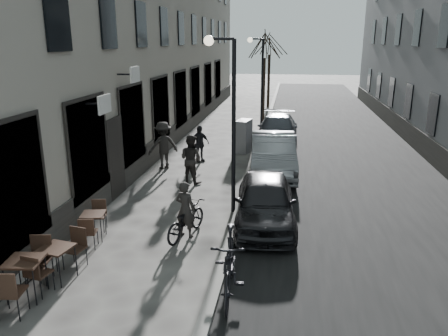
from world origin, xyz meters
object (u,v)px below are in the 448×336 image
(bicycle, at_px, (186,220))
(moped, at_px, (229,265))
(car_mid, at_px, (273,154))
(sign_board, at_px, (18,266))
(pedestrian_near, at_px, (191,159))
(pedestrian_far, at_px, (199,144))
(tree_near, at_px, (265,45))
(streetlamp_near, at_px, (228,107))
(car_far, at_px, (277,130))
(utility_cabinet, at_px, (244,136))
(pedestrian_mid, at_px, (163,145))
(tree_far, at_px, (270,44))
(bistro_set_a, at_px, (26,274))
(car_near, at_px, (265,201))
(streetlamp_far, at_px, (259,74))
(bistro_set_c, at_px, (94,223))
(bistro_set_b, at_px, (57,260))

(bicycle, relative_size, moped, 0.78)
(car_mid, bearing_deg, sign_board, -123.95)
(pedestrian_near, relative_size, pedestrian_far, 1.14)
(tree_near, bearing_deg, sign_board, -101.15)
(streetlamp_near, bearing_deg, car_far, 82.76)
(utility_cabinet, height_order, pedestrian_mid, pedestrian_mid)
(sign_board, bearing_deg, moped, 4.63)
(tree_far, bearing_deg, car_mid, -86.29)
(bistro_set_a, height_order, car_far, car_far)
(sign_board, distance_m, pedestrian_near, 7.49)
(tree_far, xyz_separation_m, car_near, (1.10, -21.82, -3.98))
(streetlamp_near, distance_m, sign_board, 6.63)
(pedestrian_near, bearing_deg, streetlamp_near, 147.98)
(car_near, bearing_deg, tree_near, 90.18)
(tree_near, distance_m, tree_far, 6.00)
(pedestrian_near, bearing_deg, sign_board, 97.56)
(tree_near, bearing_deg, pedestrian_mid, -106.65)
(streetlamp_far, height_order, pedestrian_near, streetlamp_far)
(streetlamp_far, xyz_separation_m, bistro_set_a, (-3.31, -17.15, -2.65))
(tree_near, distance_m, moped, 19.88)
(pedestrian_near, xyz_separation_m, car_far, (2.86, 6.73, -0.19))
(tree_far, bearing_deg, bicycle, -92.26)
(streetlamp_far, distance_m, pedestrian_mid, 8.77)
(streetlamp_far, xyz_separation_m, bistro_set_c, (-3.14, -14.42, -2.73))
(sign_board, relative_size, moped, 0.42)
(pedestrian_near, bearing_deg, pedestrian_far, -60.33)
(pedestrian_far, bearing_deg, streetlamp_near, -108.33)
(tree_far, relative_size, bicycle, 3.24)
(tree_near, relative_size, car_far, 1.20)
(bistro_set_c, bearing_deg, tree_near, 68.50)
(bistro_set_c, xyz_separation_m, pedestrian_near, (1.46, 4.92, 0.45))
(sign_board, distance_m, bicycle, 4.05)
(pedestrian_mid, height_order, moped, pedestrian_mid)
(bistro_set_b, bearing_deg, sign_board, -153.46)
(utility_cabinet, bearing_deg, car_mid, -53.59)
(streetlamp_near, height_order, bistro_set_b, streetlamp_near)
(streetlamp_far, bearing_deg, bistro_set_b, -100.45)
(bistro_set_c, bearing_deg, car_far, 58.62)
(streetlamp_far, xyz_separation_m, bistro_set_b, (-3.03, -16.44, -2.69))
(sign_board, height_order, car_mid, car_mid)
(pedestrian_near, height_order, car_near, pedestrian_near)
(utility_cabinet, height_order, car_mid, car_mid)
(bistro_set_a, bearing_deg, pedestrian_far, 75.01)
(utility_cabinet, bearing_deg, tree_far, 100.12)
(tree_near, bearing_deg, utility_cabinet, -92.76)
(tree_far, distance_m, car_far, 12.47)
(pedestrian_near, relative_size, moped, 0.78)
(streetlamp_near, bearing_deg, car_mid, 73.77)
(bistro_set_c, relative_size, car_far, 0.31)
(bistro_set_b, distance_m, car_mid, 9.46)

